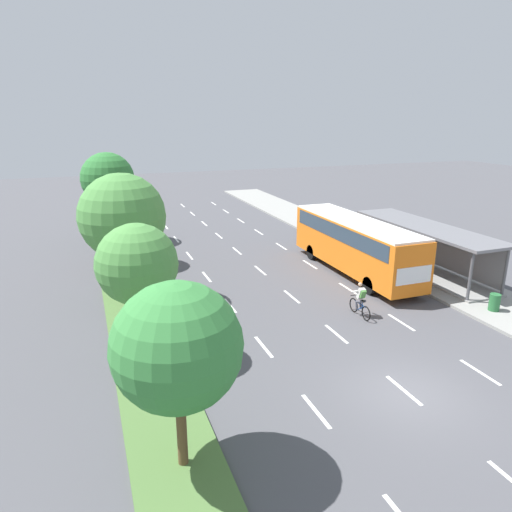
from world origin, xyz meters
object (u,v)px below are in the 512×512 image
Objects in this scene: bus_shelter at (428,243)px; median_tree_nearest at (177,347)px; cyclist at (360,301)px; median_tree_third at (122,217)px; median_tree_second at (137,265)px; median_tree_fourth at (116,207)px; trash_bin at (495,302)px; bus at (355,241)px; median_tree_fifth at (108,179)px.

median_tree_nearest reaches higher than bus_shelter.
median_tree_third is at bearing 150.36° from cyclist.
median_tree_second is 0.98× the size of median_tree_fourth.
median_tree_third reaches higher than bus_shelter.
cyclist reaches higher than trash_bin.
median_tree_second is at bearing -90.77° from median_tree_fourth.
median_tree_fifth is (-13.47, 13.01, 2.78)m from bus.
cyclist is 0.33× the size of median_tree_fourth.
trash_bin is (3.20, -7.83, -1.49)m from bus.
bus_shelter is at bearing 32.82° from median_tree_nearest.
median_tree_nearest is at bearing -163.02° from trash_bin.
median_tree_nearest is 25.93m from median_tree_fifth.
median_tree_second is 0.82× the size of median_tree_third.
bus reaches higher than trash_bin.
trash_bin is (16.65, -14.36, -3.32)m from median_tree_fourth.
median_tree_fifth is at bearing 90.20° from median_tree_nearest.
median_tree_third is at bearing 89.38° from median_tree_second.
median_tree_fourth is at bearing 154.11° from bus.
median_tree_fourth reaches higher than median_tree_nearest.
median_tree_fourth reaches higher than median_tree_second.
median_tree_third is 12.95m from median_tree_fifth.
bus is 15.19m from median_tree_second.
cyclist is at bearing -118.87° from bus.
bus is 1.71× the size of median_tree_third.
bus is 18.66m from median_tree_nearest.
median_tree_fifth reaches higher than median_tree_second.
median_tree_second is (-17.91, -4.92, 2.12)m from bus_shelter.
bus_shelter is 21.10m from median_tree_nearest.
bus_shelter is 12.80× the size of trash_bin.
cyclist is at bearing 34.78° from median_tree_nearest.
trash_bin is at bearing -51.33° from median_tree_fifth.
median_tree_second is at bearing -164.65° from bus_shelter.
bus is 13.28× the size of trash_bin.
median_tree_third is at bearing 90.77° from median_tree_nearest.
median_tree_fifth is 7.91× the size of trash_bin.
bus_shelter is at bearing -39.26° from median_tree_fifth.
median_tree_second is (-0.24, 6.48, 0.30)m from median_tree_nearest.
trash_bin is (16.83, -1.41, -3.41)m from median_tree_second.
bus_shelter is 1.65× the size of median_tree_third.
bus_shelter is at bearing 30.00° from cyclist.
median_tree_fourth is at bearing 90.20° from median_tree_nearest.
median_tree_nearest is at bearing -87.85° from median_tree_second.
bus_shelter is 0.96× the size of bus.
cyclist is (-7.49, -4.33, -1.08)m from bus_shelter.
bus is at bearing -0.23° from median_tree_third.
median_tree_fourth is (0.11, 6.48, -0.65)m from median_tree_third.
median_tree_fourth is (-17.73, 8.03, 2.03)m from bus_shelter.
cyclist is at bearing -50.37° from median_tree_fourth.
median_tree_fourth reaches higher than cyclist.
median_tree_third is 0.98× the size of median_tree_fifth.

